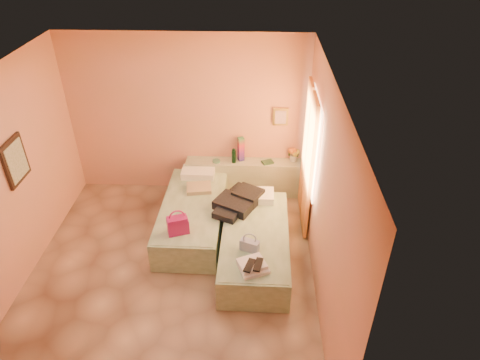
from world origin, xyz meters
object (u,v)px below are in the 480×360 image
object	(u,v)px
bed_left	(193,216)
magenta_handbag	(178,225)
water_bottle	(234,156)
green_book	(268,162)
bed_right	(255,245)
headboard_ledge	(245,177)
towel_stack	(253,266)
flower_vase	(294,154)
blue_handbag	(250,245)

from	to	relation	value
bed_left	magenta_handbag	distance (m)	0.80
water_bottle	green_book	xyz separation A→B (m)	(0.58, 0.01, -0.11)
bed_right	water_bottle	bearing A→B (deg)	104.27
headboard_ledge	towel_stack	xyz separation A→B (m)	(0.18, -2.42, 0.23)
bed_right	flower_vase	xyz separation A→B (m)	(0.63, 1.75, 0.54)
bed_left	magenta_handbag	size ratio (longest dim) A/B	6.80
bed_left	green_book	size ratio (longest dim) A/B	10.83
green_book	blue_handbag	size ratio (longest dim) A/B	0.73
bed_left	towel_stack	size ratio (longest dim) A/B	5.71
headboard_ledge	bed_right	distance (m)	1.70
flower_vase	towel_stack	distance (m)	2.58
headboard_ledge	bed_left	world-z (taller)	headboard_ledge
flower_vase	blue_handbag	distance (m)	2.25
headboard_ledge	towel_stack	world-z (taller)	headboard_ledge
headboard_ledge	bed_right	xyz separation A→B (m)	(0.20, -1.69, -0.08)
water_bottle	green_book	size ratio (longest dim) A/B	1.38
bed_left	green_book	distance (m)	1.61
headboard_ledge	flower_vase	size ratio (longest dim) A/B	7.28
water_bottle	towel_stack	xyz separation A→B (m)	(0.37, -2.38, -0.23)
bed_left	water_bottle	distance (m)	1.29
headboard_ledge	magenta_handbag	size ratio (longest dim) A/B	6.97
flower_vase	green_book	bearing A→B (deg)	-167.79
magenta_handbag	blue_handbag	xyz separation A→B (m)	(1.01, -0.32, -0.06)
green_book	magenta_handbag	world-z (taller)	magenta_handbag
magenta_handbag	blue_handbag	size ratio (longest dim) A/B	1.17
green_book	flower_vase	size ratio (longest dim) A/B	0.66
water_bottle	flower_vase	size ratio (longest dim) A/B	0.91
water_bottle	green_book	bearing A→B (deg)	0.69
magenta_handbag	towel_stack	bearing A→B (deg)	-51.64
magenta_handbag	water_bottle	bearing A→B (deg)	48.53
bed_right	blue_handbag	xyz separation A→B (m)	(-0.07, -0.38, 0.33)
water_bottle	green_book	distance (m)	0.59
magenta_handbag	bed_right	bearing A→B (deg)	-16.25
bed_right	green_book	world-z (taller)	green_book
water_bottle	magenta_handbag	distance (m)	1.84
magenta_handbag	flower_vase	bearing A→B (deg)	27.16
water_bottle	bed_right	bearing A→B (deg)	-76.58
flower_vase	blue_handbag	xyz separation A→B (m)	(-0.71, -2.13, -0.21)
headboard_ledge	flower_vase	distance (m)	0.95
headboard_ledge	bed_left	size ratio (longest dim) A/B	1.02
green_book	water_bottle	bearing A→B (deg)	158.36
flower_vase	blue_handbag	world-z (taller)	flower_vase
headboard_ledge	blue_handbag	world-z (taller)	blue_handbag
green_book	towel_stack	xyz separation A→B (m)	(-0.21, -2.39, -0.12)
bed_left	water_bottle	world-z (taller)	water_bottle
bed_right	blue_handbag	distance (m)	0.51
headboard_ledge	green_book	xyz separation A→B (m)	(0.39, -0.03, 0.34)
blue_handbag	headboard_ledge	bearing A→B (deg)	113.78
water_bottle	flower_vase	xyz separation A→B (m)	(1.02, 0.10, 0.01)
headboard_ledge	water_bottle	size ratio (longest dim) A/B	8.03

